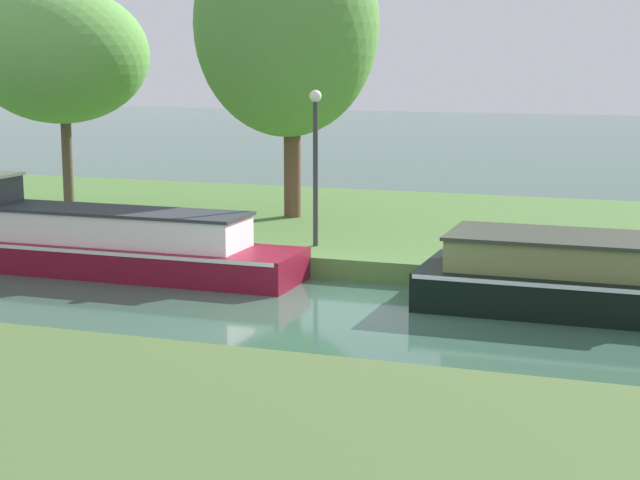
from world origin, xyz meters
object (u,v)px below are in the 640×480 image
(lamp_post, at_px, (315,149))
(mooring_post_far, at_px, (136,224))
(willow_tree_left, at_px, (59,55))
(willow_tree_centre, at_px, (286,25))
(mooring_post_near, at_px, (552,251))
(black_barge, at_px, (568,277))
(maroon_narrowboat, at_px, (98,242))

(lamp_post, xyz_separation_m, mooring_post_far, (-3.73, -0.56, -1.59))
(mooring_post_far, bearing_deg, willow_tree_left, 140.62)
(willow_tree_centre, relative_size, mooring_post_far, 10.36)
(lamp_post, relative_size, mooring_post_near, 5.33)
(black_barge, xyz_separation_m, willow_tree_left, (-12.49, 4.38, 3.62))
(willow_tree_centre, height_order, lamp_post, willow_tree_centre)
(mooring_post_near, bearing_deg, black_barge, -72.60)
(mooring_post_far, bearing_deg, lamp_post, 8.58)
(black_barge, xyz_separation_m, maroon_narrowboat, (-8.94, -0.00, 0.05))
(lamp_post, bearing_deg, black_barge, -21.03)
(willow_tree_left, distance_m, mooring_post_far, 5.79)
(mooring_post_near, xyz_separation_m, mooring_post_far, (-8.44, 0.00, 0.05))
(willow_tree_centre, distance_m, lamp_post, 4.36)
(black_barge, xyz_separation_m, willow_tree_centre, (-6.95, 5.07, 4.30))
(black_barge, height_order, lamp_post, lamp_post)
(black_barge, bearing_deg, maroon_narrowboat, -180.00)
(black_barge, relative_size, willow_tree_centre, 0.70)
(willow_tree_left, xyz_separation_m, mooring_post_near, (12.05, -2.96, -3.47))
(mooring_post_far, bearing_deg, black_barge, -9.08)
(willow_tree_centre, relative_size, mooring_post_near, 12.04)
(maroon_narrowboat, distance_m, willow_tree_centre, 6.91)
(willow_tree_left, bearing_deg, mooring_post_far, -39.38)
(black_barge, distance_m, mooring_post_far, 9.00)
(willow_tree_centre, height_order, mooring_post_far, willow_tree_centre)
(willow_tree_left, height_order, mooring_post_near, willow_tree_left)
(black_barge, distance_m, maroon_narrowboat, 8.94)
(black_barge, relative_size, mooring_post_far, 7.26)
(mooring_post_near, bearing_deg, willow_tree_centre, 150.72)
(willow_tree_left, xyz_separation_m, lamp_post, (7.34, -2.40, -1.82))
(maroon_narrowboat, distance_m, lamp_post, 4.61)
(maroon_narrowboat, xyz_separation_m, lamp_post, (3.78, 1.98, 1.75))
(black_barge, distance_m, willow_tree_left, 13.72)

